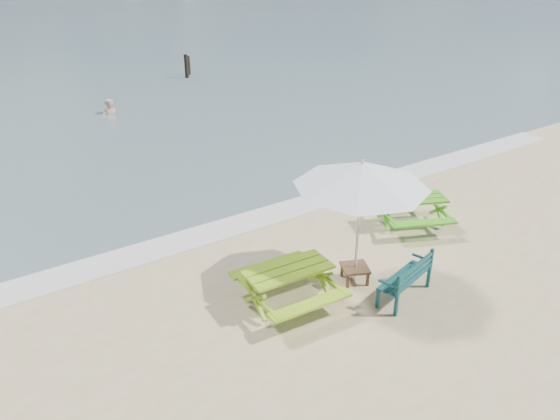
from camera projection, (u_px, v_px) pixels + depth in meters
foam_strip at (262, 217)px, 13.03m from camera, size 22.00×0.90×0.01m
picnic_table_left at (288, 287)px, 9.76m from camera, size 1.66×1.83×0.74m
picnic_table_right at (411, 212)px, 12.53m from camera, size 2.04×2.12×0.71m
park_bench at (404, 285)px, 10.01m from camera, size 1.35×0.74×0.79m
side_table at (355, 273)px, 10.51m from camera, size 0.65×0.65×0.32m
patio_umbrella at (362, 175)px, 9.61m from camera, size 3.27×3.27×2.45m
beer_bottle at (402, 197)px, 12.14m from camera, size 0.07×0.07×0.27m
swimmer at (111, 122)px, 21.20m from camera, size 0.75×0.56×1.87m
mooring_pilings at (187, 68)px, 26.70m from camera, size 0.57×0.77×1.32m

